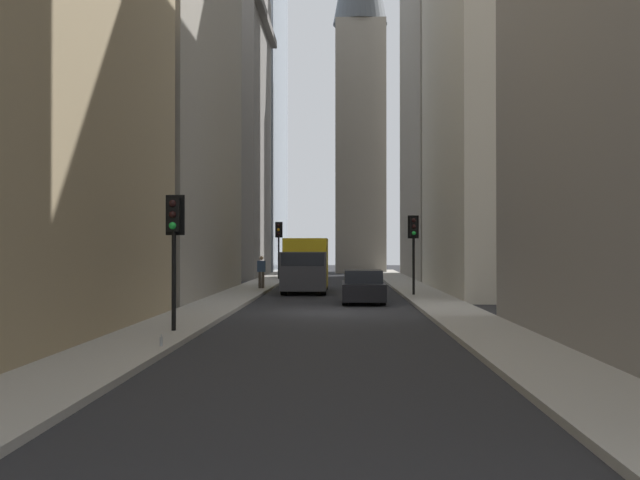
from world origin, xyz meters
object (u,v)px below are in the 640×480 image
traffic_light_foreground (174,231)px  sedan_black (363,287)px  discarded_bottle (161,341)px  pedestrian (261,271)px  delivery_truck (306,265)px  traffic_light_midblock (414,236)px  traffic_light_far_junction (279,237)px

traffic_light_foreground → sedan_black: bearing=-25.4°
sedan_black → discarded_bottle: 15.42m
traffic_light_foreground → pedestrian: 19.99m
delivery_truck → traffic_light_midblock: 6.64m
traffic_light_midblock → traffic_light_far_junction: 18.08m
delivery_truck → sedan_black: (-7.10, -2.80, -0.80)m
traffic_light_foreground → traffic_light_midblock: 16.87m
traffic_light_foreground → pedestrian: traffic_light_foreground is taller
traffic_light_midblock → sedan_black: bearing=143.4°
traffic_light_far_junction → discarded_bottle: size_ratio=14.85×
traffic_light_far_junction → delivery_truck: bearing=-168.7°
sedan_black → discarded_bottle: sedan_black is taller
traffic_light_midblock → pedestrian: (5.04, 7.79, -1.80)m
traffic_light_far_junction → pedestrian: (-11.27, -0.03, -1.99)m
traffic_light_foreground → discarded_bottle: bearing=-172.0°
delivery_truck → traffic_light_far_junction: size_ratio=1.61×
traffic_light_midblock → traffic_light_far_junction: size_ratio=0.94×
traffic_light_foreground → traffic_light_far_junction: (31.18, -0.15, 0.25)m
traffic_light_far_junction → discarded_bottle: 34.35m
traffic_light_far_junction → pedestrian: bearing=-179.9°
pedestrian → sedan_black: bearing=-147.8°
delivery_truck → sedan_black: delivery_truck is taller
traffic_light_foreground → discarded_bottle: (-3.06, -0.43, -2.59)m
delivery_truck → sedan_black: size_ratio=1.50×
sedan_black → pedestrian: (8.40, 5.29, 0.44)m
pedestrian → discarded_bottle: size_ratio=6.51×
traffic_light_midblock → pedestrian: size_ratio=2.14×
traffic_light_midblock → traffic_light_foreground: bearing=151.8°
delivery_truck → discarded_bottle: 21.82m
delivery_truck → traffic_light_foreground: 18.85m
sedan_black → discarded_bottle: (-14.57, 5.04, -0.42)m
delivery_truck → traffic_light_far_junction: (12.56, 2.52, 1.63)m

